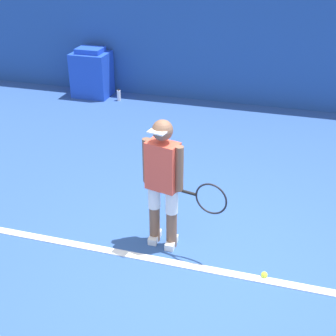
# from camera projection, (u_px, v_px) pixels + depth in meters

# --- Properties ---
(ground_plane) EXTENTS (24.00, 24.00, 0.00)m
(ground_plane) POSITION_uv_depth(u_px,v_px,m) (199.00, 268.00, 5.00)
(ground_plane) COLOR #2D5193
(back_wall) EXTENTS (24.00, 0.10, 2.56)m
(back_wall) POSITION_uv_depth(u_px,v_px,m) (263.00, 40.00, 8.82)
(back_wall) COLOR #234C99
(back_wall) RESTS_ON ground_plane
(court_baseline) EXTENTS (21.60, 0.10, 0.01)m
(court_baseline) POSITION_uv_depth(u_px,v_px,m) (199.00, 268.00, 4.99)
(court_baseline) COLOR white
(court_baseline) RESTS_ON ground_plane
(tennis_player) EXTENTS (0.97, 0.32, 1.52)m
(tennis_player) POSITION_uv_depth(u_px,v_px,m) (164.00, 180.00, 4.99)
(tennis_player) COLOR brown
(tennis_player) RESTS_ON ground_plane
(tennis_ball) EXTENTS (0.07, 0.07, 0.07)m
(tennis_ball) POSITION_uv_depth(u_px,v_px,m) (264.00, 275.00, 4.85)
(tennis_ball) COLOR #D1E533
(tennis_ball) RESTS_ON ground_plane
(covered_chair) EXTENTS (0.74, 0.61, 1.01)m
(covered_chair) POSITION_uv_depth(u_px,v_px,m) (92.00, 73.00, 9.69)
(covered_chair) COLOR blue
(covered_chair) RESTS_ON ground_plane
(water_bottle) EXTENTS (0.08, 0.08, 0.24)m
(water_bottle) POSITION_uv_depth(u_px,v_px,m) (119.00, 95.00, 9.57)
(water_bottle) COLOR white
(water_bottle) RESTS_ON ground_plane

